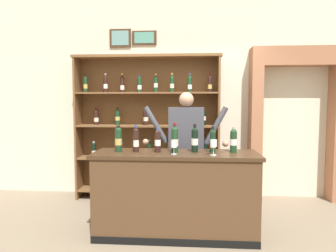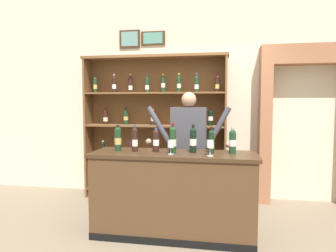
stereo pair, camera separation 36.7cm
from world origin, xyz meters
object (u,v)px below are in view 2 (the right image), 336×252
(tasting_bottle_riserva, at_px, (135,139))
(tasting_bottle_prosecco, at_px, (211,141))
(wine_glass_left, at_px, (171,145))
(wine_glass_right, at_px, (210,145))
(tasting_counter, at_px, (173,194))
(tasting_bottle_super_tuscan, at_px, (118,138))
(shopkeeper, at_px, (189,141))
(tasting_bottle_rosso, at_px, (173,139))
(tasting_bottle_bianco, at_px, (193,139))
(tasting_bottle_brunello, at_px, (233,141))
(wine_shelf, at_px, (155,123))
(tasting_bottle_vin_santo, at_px, (156,140))

(tasting_bottle_riserva, height_order, tasting_bottle_prosecco, tasting_bottle_riserva)
(wine_glass_left, relative_size, wine_glass_right, 0.88)
(tasting_counter, distance_m, tasting_bottle_super_tuscan, 0.91)
(shopkeeper, height_order, tasting_bottle_rosso, shopkeeper)
(tasting_bottle_riserva, relative_size, wine_glass_left, 2.08)
(tasting_counter, bearing_deg, tasting_bottle_prosecco, 6.84)
(tasting_counter, xyz_separation_m, tasting_bottle_riserva, (-0.45, 0.01, 0.62))
(tasting_bottle_bianco, bearing_deg, wine_glass_right, -44.04)
(tasting_bottle_brunello, xyz_separation_m, wine_glass_left, (-0.67, -0.17, -0.04))
(tasting_bottle_rosso, bearing_deg, tasting_bottle_riserva, 179.50)
(wine_shelf, distance_m, wine_glass_right, 1.76)
(tasting_bottle_prosecco, xyz_separation_m, wine_glass_right, (-0.01, -0.19, -0.02))
(wine_glass_left, bearing_deg, tasting_bottle_prosecco, 20.57)
(shopkeeper, relative_size, tasting_bottle_bianco, 5.16)
(tasting_bottle_riserva, bearing_deg, tasting_bottle_bianco, 3.34)
(tasting_bottle_rosso, xyz_separation_m, wine_glass_right, (0.42, -0.15, -0.04))
(tasting_bottle_prosecco, bearing_deg, tasting_counter, -173.16)
(tasting_counter, height_order, tasting_bottle_vin_santo, tasting_bottle_vin_santo)
(wine_glass_left, bearing_deg, wine_glass_right, -4.27)
(tasting_bottle_rosso, height_order, tasting_bottle_bianco, tasting_bottle_rosso)
(tasting_bottle_bianco, bearing_deg, tasting_bottle_riserva, -176.66)
(shopkeeper, bearing_deg, tasting_bottle_rosso, -102.04)
(shopkeeper, xyz_separation_m, tasting_bottle_bianco, (0.11, -0.52, 0.08))
(wine_shelf, height_order, tasting_bottle_prosecco, wine_shelf)
(tasting_bottle_super_tuscan, height_order, tasting_bottle_riserva, tasting_bottle_riserva)
(tasting_bottle_riserva, bearing_deg, wine_shelf, 92.39)
(tasting_bottle_rosso, bearing_deg, tasting_bottle_super_tuscan, 179.62)
(tasting_bottle_rosso, xyz_separation_m, tasting_bottle_prosecco, (0.43, 0.05, -0.02))
(tasting_bottle_super_tuscan, height_order, tasting_bottle_vin_santo, tasting_bottle_super_tuscan)
(tasting_counter, distance_m, tasting_bottle_riserva, 0.77)
(tasting_bottle_rosso, xyz_separation_m, tasting_bottle_bianco, (0.23, 0.04, -0.00))
(tasting_bottle_brunello, distance_m, wine_glass_right, 0.31)
(shopkeeper, xyz_separation_m, tasting_bottle_vin_santo, (-0.31, -0.56, 0.07))
(tasting_bottle_riserva, bearing_deg, wine_glass_left, -15.31)
(tasting_bottle_bianco, height_order, wine_glass_left, tasting_bottle_bianco)
(tasting_bottle_super_tuscan, bearing_deg, wine_shelf, 83.67)
(tasting_counter, height_order, tasting_bottle_riserva, tasting_bottle_riserva)
(wine_shelf, xyz_separation_m, wine_glass_left, (0.50, -1.46, -0.13))
(tasting_bottle_brunello, bearing_deg, tasting_bottle_riserva, -177.56)
(shopkeeper, xyz_separation_m, tasting_bottle_riserva, (-0.56, -0.56, 0.07))
(tasting_counter, relative_size, tasting_bottle_bianco, 5.81)
(tasting_bottle_vin_santo, bearing_deg, wine_glass_left, -32.46)
(tasting_counter, bearing_deg, wine_glass_right, -19.12)
(tasting_bottle_rosso, distance_m, tasting_bottle_brunello, 0.66)
(wine_shelf, relative_size, tasting_bottle_vin_santo, 8.27)
(shopkeeper, xyz_separation_m, wine_glass_right, (0.30, -0.71, 0.05))
(shopkeeper, relative_size, wine_glass_left, 11.13)
(tasting_bottle_vin_santo, relative_size, tasting_bottle_bianco, 0.86)
(tasting_bottle_prosecco, height_order, tasting_bottle_brunello, tasting_bottle_prosecco)
(wine_shelf, distance_m, tasting_bottle_rosso, 1.44)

